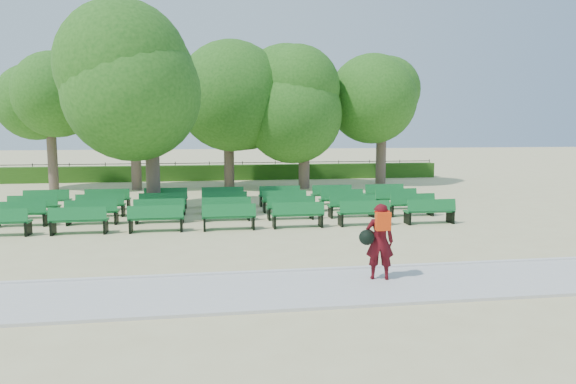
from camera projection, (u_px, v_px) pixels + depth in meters
name	position (u px, v px, depth m)	size (l,w,h in m)	color
ground	(242.00, 222.00, 16.95)	(120.00, 120.00, 0.00)	#C8BC84
paving	(267.00, 291.00, 9.70)	(30.00, 2.20, 0.06)	beige
curb	(261.00, 273.00, 10.82)	(30.00, 0.12, 0.10)	silver
hedge	(226.00, 173.00, 30.63)	(26.00, 0.70, 0.90)	#275215
fence	(226.00, 179.00, 31.07)	(26.00, 0.10, 1.02)	black
tree_line	(229.00, 188.00, 26.76)	(21.80, 6.80, 7.04)	#2A631A
bench_array	(226.00, 215.00, 17.93)	(1.64, 0.56, 1.02)	#11662A
tree_among	(150.00, 93.00, 18.22)	(4.43, 4.43, 6.36)	brown
person	(379.00, 240.00, 10.26)	(0.76, 0.49, 1.54)	#45090F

